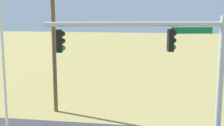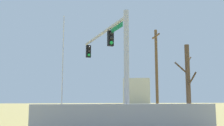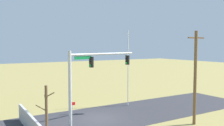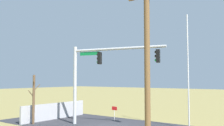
% 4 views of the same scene
% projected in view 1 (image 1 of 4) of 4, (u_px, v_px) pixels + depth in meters
% --- Properties ---
extents(signal_mast, '(7.63, 1.91, 6.41)m').
position_uv_depth(signal_mast, '(173.00, 59.00, 13.38)').
color(signal_mast, '#B2B5BA').
rests_on(signal_mast, ground_plane).
extents(flagpole, '(0.10, 0.10, 8.63)m').
position_uv_depth(flagpole, '(4.00, 74.00, 11.42)').
color(flagpole, silver).
rests_on(flagpole, ground_plane).
extents(utility_pole, '(1.90, 0.26, 8.09)m').
position_uv_depth(utility_pole, '(54.00, 48.00, 19.87)').
color(utility_pole, brown).
rests_on(utility_pole, ground_plane).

